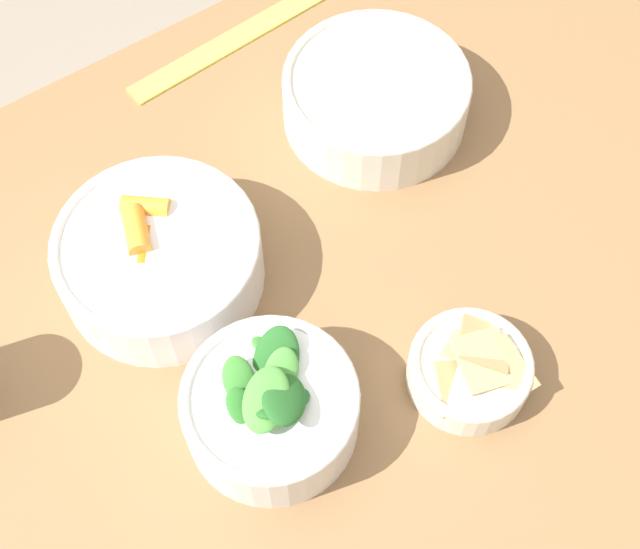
% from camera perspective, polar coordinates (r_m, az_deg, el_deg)
% --- Properties ---
extents(ground_plane, '(10.00, 10.00, 0.00)m').
position_cam_1_polar(ground_plane, '(1.53, 1.46, -15.01)').
color(ground_plane, gray).
extents(dining_table, '(1.09, 0.85, 0.73)m').
position_cam_1_polar(dining_table, '(0.95, 2.28, -5.73)').
color(dining_table, olive).
rests_on(dining_table, ground_plane).
extents(bowl_carrots, '(0.19, 0.19, 0.08)m').
position_cam_1_polar(bowl_carrots, '(0.84, -10.28, 1.10)').
color(bowl_carrots, white).
rests_on(bowl_carrots, dining_table).
extents(bowl_greens, '(0.15, 0.15, 0.10)m').
position_cam_1_polar(bowl_greens, '(0.77, -3.14, -8.43)').
color(bowl_greens, white).
rests_on(bowl_greens, dining_table).
extents(bowl_beans_hotdog, '(0.20, 0.20, 0.06)m').
position_cam_1_polar(bowl_beans_hotdog, '(0.95, 3.59, 11.17)').
color(bowl_beans_hotdog, silver).
rests_on(bowl_beans_hotdog, dining_table).
extents(bowl_cookies, '(0.11, 0.11, 0.05)m').
position_cam_1_polar(bowl_cookies, '(0.81, 9.66, -6.00)').
color(bowl_cookies, silver).
rests_on(bowl_cookies, dining_table).
extents(ruler, '(0.28, 0.05, 0.00)m').
position_cam_1_polar(ruler, '(1.05, -5.34, 14.83)').
color(ruler, '#EADB4C').
rests_on(ruler, dining_table).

